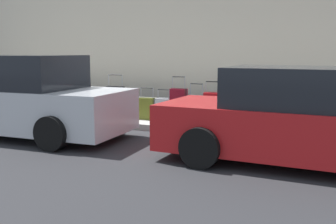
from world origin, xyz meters
TOP-DOWN VIEW (x-y plane):
  - ground_plane at (0.00, 0.00)m, footprint 40.00×40.00m
  - sidewalk_curb at (0.00, -2.50)m, footprint 18.00×5.00m
  - suitcase_olive_0 at (-4.19, -0.71)m, footprint 0.47×0.22m
  - suitcase_navy_1 at (-3.66, -0.68)m, footprint 0.49×0.24m
  - suitcase_black_2 at (-3.16, -0.67)m, footprint 0.44×0.23m
  - suitcase_red_3 at (-2.70, -0.58)m, footprint 0.40×0.29m
  - suitcase_teal_4 at (-2.27, -0.69)m, footprint 0.38×0.21m
  - suitcase_maroon_5 at (-1.85, -0.65)m, footprint 0.38×0.23m
  - suitcase_silver_6 at (-1.44, -0.73)m, footprint 0.36×0.26m
  - suitcase_olive_7 at (-1.02, -0.67)m, footprint 0.39×0.22m
  - suitcase_navy_8 at (-0.59, -0.67)m, footprint 0.38×0.22m
  - suitcase_black_9 at (-0.13, -0.72)m, footprint 0.45×0.20m
  - suitcase_red_10 at (0.33, -0.61)m, footprint 0.38×0.26m
  - fire_hydrant at (1.09, -0.65)m, footprint 0.39×0.21m
  - bollard_post at (1.57, -0.50)m, footprint 0.12×0.12m
  - parking_meter at (-5.18, -0.90)m, footprint 0.12×0.09m
  - parked_car_red_0 at (-4.83, 1.46)m, footprint 4.65×2.06m
  - parked_car_silver_1 at (0.89, 1.46)m, footprint 4.73×2.12m

SIDE VIEW (x-z plane):
  - ground_plane at x=0.00m, z-range 0.00..0.00m
  - sidewalk_curb at x=0.00m, z-range 0.00..0.14m
  - suitcase_navy_8 at x=-0.59m, z-range 0.04..0.76m
  - suitcase_olive_7 at x=-1.02m, z-range 0.02..0.79m
  - suitcase_silver_6 at x=-1.44m, z-range 0.03..0.78m
  - suitcase_red_10 at x=0.33m, z-range 0.11..0.76m
  - suitcase_teal_4 at x=-2.27m, z-range 0.00..0.92m
  - suitcase_navy_1 at x=-3.66m, z-range -0.02..0.95m
  - suitcase_black_2 at x=-3.16m, z-range 0.11..0.88m
  - suitcase_red_3 at x=-2.70m, z-range 0.01..1.00m
  - suitcase_black_9 at x=-0.13m, z-range -0.01..1.06m
  - suitcase_olive_0 at x=-4.19m, z-range 0.11..0.95m
  - suitcase_maroon_5 at x=-1.85m, z-range 0.00..1.07m
  - bollard_post at x=1.57m, z-range 0.14..0.97m
  - fire_hydrant at x=1.09m, z-range 0.16..0.96m
  - parked_car_red_0 at x=-4.83m, z-range -0.04..1.49m
  - parked_car_silver_1 at x=0.89m, z-range -0.06..1.64m
  - parking_meter at x=-5.18m, z-range 0.33..1.60m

